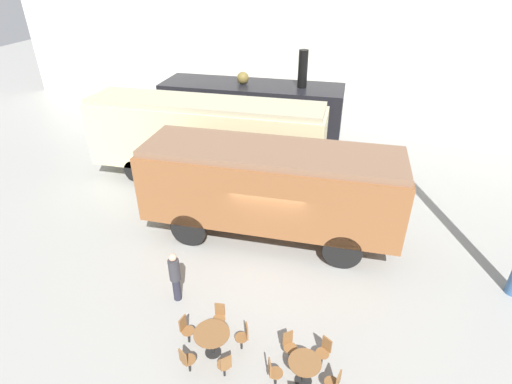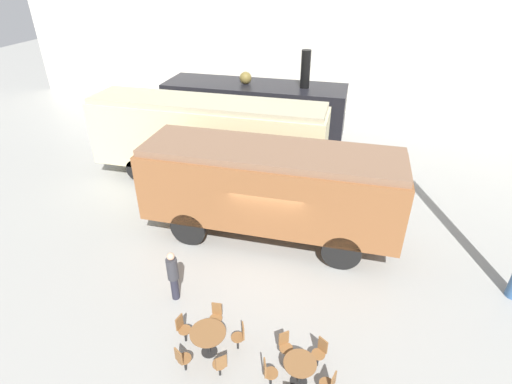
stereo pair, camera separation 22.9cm
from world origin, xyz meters
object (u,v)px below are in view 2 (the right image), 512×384
cafe_table_near (208,336)px  visitor_person (173,274)px  passenger_coach_vintage (208,134)px  passenger_coach_wooden (270,185)px  steam_locomotive (255,108)px  cafe_chair_0 (182,358)px  cafe_table_mid (300,367)px

cafe_table_near → visitor_person: 2.39m
passenger_coach_vintage → passenger_coach_wooden: 5.42m
steam_locomotive → cafe_chair_0: bearing=-82.8°
cafe_table_mid → visitor_person: size_ratio=0.46×
visitor_person → cafe_table_near: bearing=-43.8°
passenger_coach_wooden → cafe_table_mid: size_ratio=11.25×
cafe_table_mid → visitor_person: bearing=155.4°
passenger_coach_vintage → cafe_chair_0: size_ratio=12.45×
steam_locomotive → cafe_chair_0: size_ratio=11.11×
passenger_coach_vintage → cafe_table_mid: passenger_coach_vintage is taller
passenger_coach_wooden → cafe_table_near: size_ratio=9.62×
cafe_table_near → visitor_person: visitor_person is taller
passenger_coach_vintage → cafe_table_near: bearing=-70.3°
cafe_chair_0 → passenger_coach_wooden: bearing=23.7°
passenger_coach_vintage → cafe_table_mid: 11.54m
cafe_table_near → cafe_chair_0: 0.86m
visitor_person → passenger_coach_vintage: bearing=102.2°
steam_locomotive → cafe_chair_0: (1.83, -14.52, -1.67)m
passenger_coach_wooden → cafe_table_near: passenger_coach_wooden is taller
steam_locomotive → visitor_person: steam_locomotive is taller
cafe_table_mid → visitor_person: 4.63m
steam_locomotive → passenger_coach_wooden: size_ratio=1.05×
steam_locomotive → passenger_coach_vintage: size_ratio=0.89×
cafe_table_mid → cafe_chair_0: bearing=-171.4°
cafe_table_mid → visitor_person: visitor_person is taller
passenger_coach_vintage → cafe_table_mid: size_ratio=13.21×
cafe_table_mid → steam_locomotive: bearing=108.7°
passenger_coach_vintage → passenger_coach_wooden: bearing=-45.3°
cafe_chair_0 → cafe_table_mid: bearing=-50.1°
passenger_coach_vintage → visitor_person: (1.70, -7.86, -1.28)m
cafe_chair_0 → passenger_coach_vintage: bearing=47.5°
passenger_coach_wooden → passenger_coach_vintage: bearing=134.7°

